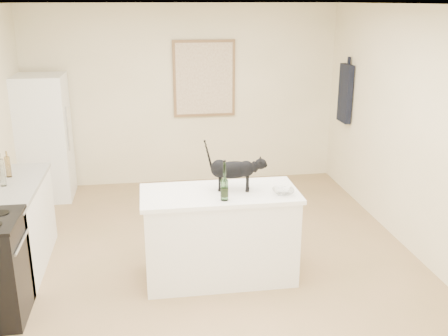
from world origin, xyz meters
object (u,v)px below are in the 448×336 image
at_px(fridge, 43,138).
at_px(wine_bottle, 224,183).
at_px(glass_bowl, 283,192).
at_px(black_cat, 233,172).

height_order(fridge, wine_bottle, fridge).
relative_size(fridge, glass_bowl, 8.35).
bearing_deg(fridge, glass_bowl, -45.74).
bearing_deg(black_cat, glass_bowl, -8.89).
xyz_separation_m(fridge, wine_bottle, (2.06, -2.77, 0.22)).
height_order(fridge, glass_bowl, fridge).
bearing_deg(fridge, wine_bottle, -53.30).
relative_size(wine_bottle, glass_bowl, 1.63).
xyz_separation_m(black_cat, wine_bottle, (-0.12, -0.25, -0.02)).
height_order(wine_bottle, glass_bowl, wine_bottle).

